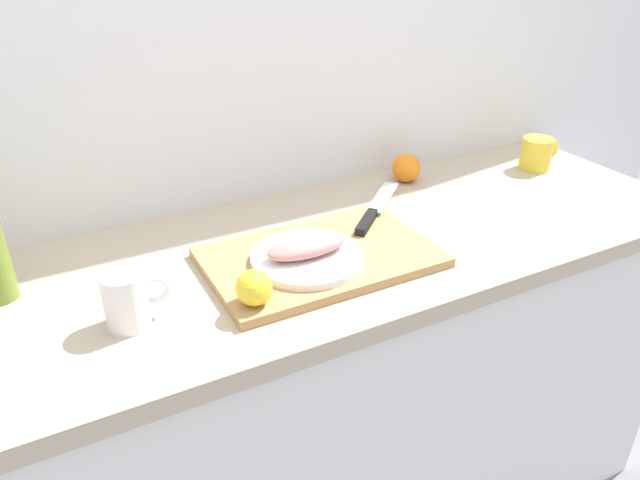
{
  "coord_description": "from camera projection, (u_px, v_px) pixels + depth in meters",
  "views": [
    {
      "loc": [
        -0.45,
        -0.99,
        1.52
      ],
      "look_at": [
        0.04,
        -0.06,
        0.95
      ],
      "focal_mm": 33.52,
      "sensor_mm": 36.0,
      "label": 1
    }
  ],
  "objects": [
    {
      "name": "back_wall",
      "position": [
        223.0,
        55.0,
        1.34
      ],
      "size": [
        3.2,
        0.05,
        2.5
      ],
      "primitive_type": "cube",
      "color": "white",
      "rests_on": "ground_plane"
    },
    {
      "name": "kitchen_counter",
      "position": [
        293.0,
        412.0,
        1.47
      ],
      "size": [
        2.0,
        0.6,
        0.9
      ],
      "color": "white",
      "rests_on": "ground_plane"
    },
    {
      "name": "cutting_board",
      "position": [
        320.0,
        257.0,
        1.22
      ],
      "size": [
        0.46,
        0.3,
        0.02
      ],
      "primitive_type": "cube",
      "color": "tan",
      "rests_on": "kitchen_counter"
    },
    {
      "name": "white_plate",
      "position": [
        307.0,
        258.0,
        1.18
      ],
      "size": [
        0.23,
        0.23,
        0.01
      ],
      "primitive_type": "cylinder",
      "color": "white",
      "rests_on": "cutting_board"
    },
    {
      "name": "fish_fillet",
      "position": [
        307.0,
        246.0,
        1.17
      ],
      "size": [
        0.17,
        0.07,
        0.04
      ],
      "primitive_type": "ellipsoid",
      "color": "tan",
      "rests_on": "white_plate"
    },
    {
      "name": "chef_knife",
      "position": [
        373.0,
        212.0,
        1.36
      ],
      "size": [
        0.23,
        0.22,
        0.02
      ],
      "rotation": [
        0.0,
        0.0,
        0.75
      ],
      "color": "silver",
      "rests_on": "cutting_board"
    },
    {
      "name": "lemon_0",
      "position": [
        254.0,
        288.0,
        1.04
      ],
      "size": [
        0.07,
        0.07,
        0.07
      ],
      "primitive_type": "sphere",
      "color": "yellow",
      "rests_on": "cutting_board"
    },
    {
      "name": "coffee_mug_1",
      "position": [
        537.0,
        153.0,
        1.65
      ],
      "size": [
        0.12,
        0.08,
        0.09
      ],
      "color": "yellow",
      "rests_on": "kitchen_counter"
    },
    {
      "name": "coffee_mug_2",
      "position": [
        127.0,
        299.0,
        1.01
      ],
      "size": [
        0.12,
        0.08,
        0.1
      ],
      "color": "white",
      "rests_on": "kitchen_counter"
    },
    {
      "name": "orange_0",
      "position": [
        406.0,
        168.0,
        1.58
      ],
      "size": [
        0.08,
        0.08,
        0.08
      ],
      "primitive_type": "sphere",
      "color": "orange",
      "rests_on": "kitchen_counter"
    }
  ]
}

